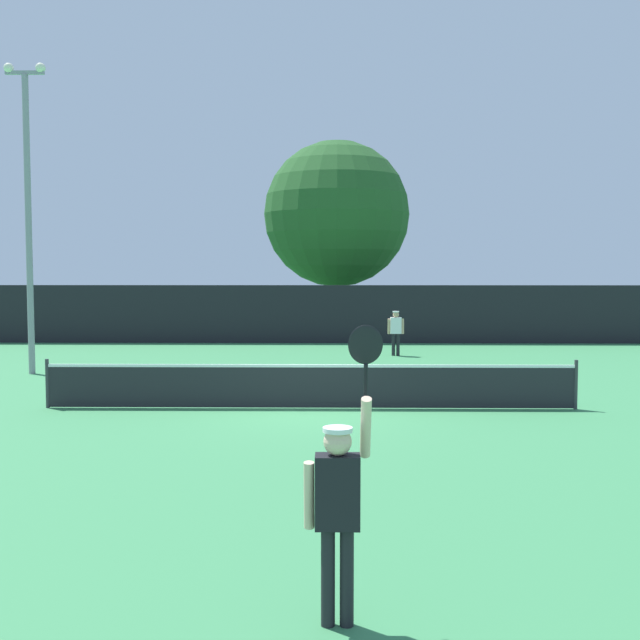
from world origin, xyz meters
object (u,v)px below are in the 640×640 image
at_px(player_serving, 339,494).
at_px(player_receiving, 396,329).
at_px(light_pole, 28,200).
at_px(large_tree, 337,214).
at_px(tennis_ball, 289,400).
at_px(parked_car_near, 459,315).

bearing_deg(player_serving, player_receiving, 83.96).
xyz_separation_m(player_receiving, light_pole, (-10.86, -4.78, 4.03)).
xyz_separation_m(player_receiving, large_tree, (-2.00, 9.62, 4.60)).
xyz_separation_m(tennis_ball, parked_car_near, (7.07, 19.56, 0.74)).
relative_size(player_serving, parked_car_near, 0.60).
bearing_deg(parked_car_near, tennis_ball, -111.29).
height_order(player_receiving, light_pole, light_pole).
height_order(player_serving, player_receiving, player_serving).
relative_size(large_tree, parked_car_near, 2.11).
bearing_deg(light_pole, parked_car_near, 45.62).
xyz_separation_m(light_pole, parked_car_near, (14.72, 15.04, -4.19)).
xyz_separation_m(large_tree, parked_car_near, (5.86, 0.65, -4.77)).
bearing_deg(parked_car_near, large_tree, -175.10).
bearing_deg(player_receiving, parked_car_near, -110.63).
height_order(tennis_ball, light_pole, light_pole).
bearing_deg(light_pole, player_serving, -60.94).
relative_size(light_pole, large_tree, 0.98).
bearing_deg(light_pole, player_receiving, 23.75).
height_order(player_receiving, tennis_ball, player_receiving).
bearing_deg(tennis_ball, parked_car_near, 70.12).
height_order(tennis_ball, large_tree, large_tree).
height_order(light_pole, large_tree, large_tree).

